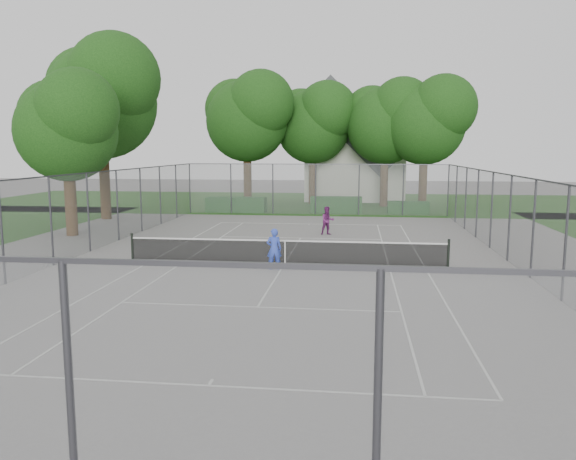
# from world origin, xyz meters

# --- Properties ---
(ground) EXTENTS (120.00, 120.00, 0.00)m
(ground) POSITION_xyz_m (0.00, 0.00, 0.00)
(ground) COLOR slate
(ground) RESTS_ON ground
(grass_far) EXTENTS (60.00, 20.00, 0.00)m
(grass_far) POSITION_xyz_m (0.00, 26.00, 0.00)
(grass_far) COLOR #1D4513
(grass_far) RESTS_ON ground
(court_markings) EXTENTS (11.03, 23.83, 0.01)m
(court_markings) POSITION_xyz_m (0.00, 0.00, 0.01)
(court_markings) COLOR silver
(court_markings) RESTS_ON ground
(tennis_net) EXTENTS (12.87, 0.10, 1.10)m
(tennis_net) POSITION_xyz_m (0.00, 0.00, 0.51)
(tennis_net) COLOR black
(tennis_net) RESTS_ON ground
(perimeter_fence) EXTENTS (18.08, 34.08, 3.52)m
(perimeter_fence) POSITION_xyz_m (0.00, 0.00, 1.81)
(perimeter_fence) COLOR #38383D
(perimeter_fence) RESTS_ON ground
(tree_far_left) EXTENTS (7.32, 6.69, 10.53)m
(tree_far_left) POSITION_xyz_m (-5.67, 21.92, 7.23)
(tree_far_left) COLOR #382514
(tree_far_left) RESTS_ON ground
(tree_far_midleft) EXTENTS (6.92, 6.32, 9.94)m
(tree_far_midleft) POSITION_xyz_m (-0.69, 24.43, 6.83)
(tree_far_midleft) COLOR #382514
(tree_far_midleft) RESTS_ON ground
(tree_far_midright) EXTENTS (6.94, 6.34, 9.98)m
(tree_far_midright) POSITION_xyz_m (5.09, 23.17, 6.86)
(tree_far_midright) COLOR #382514
(tree_far_midright) RESTS_ON ground
(tree_far_right) EXTENTS (6.93, 6.33, 9.96)m
(tree_far_right) POSITION_xyz_m (7.95, 21.70, 6.84)
(tree_far_right) COLOR #382514
(tree_far_right) RESTS_ON ground
(tree_side_back) EXTENTS (8.10, 7.39, 11.64)m
(tree_side_back) POSITION_xyz_m (-13.34, 12.81, 8.00)
(tree_side_back) COLOR #382514
(tree_side_back) RESTS_ON ground
(tree_side_front) EXTENTS (5.95, 5.43, 8.55)m
(tree_side_front) POSITION_xyz_m (-12.04, 5.82, 5.87)
(tree_side_front) COLOR #382514
(tree_side_front) RESTS_ON ground
(hedge_left) EXTENTS (4.32, 1.29, 1.08)m
(hedge_left) POSITION_xyz_m (-5.81, 17.80, 0.54)
(hedge_left) COLOR #164717
(hedge_left) RESTS_ON ground
(hedge_mid) EXTENTS (3.66, 1.04, 1.15)m
(hedge_mid) POSITION_xyz_m (1.41, 18.23, 0.57)
(hedge_mid) COLOR #164717
(hedge_mid) RESTS_ON ground
(hedge_right) EXTENTS (2.86, 1.05, 0.86)m
(hedge_right) POSITION_xyz_m (6.49, 18.40, 0.43)
(hedge_right) COLOR #164717
(hedge_right) RESTS_ON ground
(house) EXTENTS (8.55, 6.62, 10.64)m
(house) POSITION_xyz_m (2.67, 29.14, 4.28)
(house) COLOR silver
(house) RESTS_ON ground
(girl_player) EXTENTS (0.63, 0.47, 1.57)m
(girl_player) POSITION_xyz_m (-0.27, -1.20, 0.79)
(girl_player) COLOR blue
(girl_player) RESTS_ON ground
(woman_player) EXTENTS (0.87, 0.77, 1.51)m
(woman_player) POSITION_xyz_m (1.31, 7.74, 0.75)
(woman_player) COLOR #6A2361
(woman_player) RESTS_ON ground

